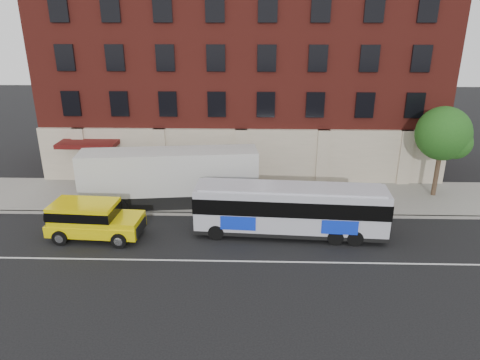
{
  "coord_description": "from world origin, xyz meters",
  "views": [
    {
      "loc": [
        0.8,
        -19.26,
        11.96
      ],
      "look_at": [
        0.1,
        5.5,
        2.61
      ],
      "focal_mm": 32.91,
      "sensor_mm": 36.0,
      "label": 1
    }
  ],
  "objects_px": {
    "city_bus": "(290,208)",
    "yellow_suv": "(91,218)",
    "sign_pole": "(104,192)",
    "street_tree": "(444,136)",
    "shipping_container": "(170,179)"
  },
  "relations": [
    {
      "from": "sign_pole",
      "to": "city_bus",
      "type": "height_order",
      "value": "city_bus"
    },
    {
      "from": "city_bus",
      "to": "yellow_suv",
      "type": "relative_size",
      "value": 1.96
    },
    {
      "from": "yellow_suv",
      "to": "shipping_container",
      "type": "xyz_separation_m",
      "value": [
        3.7,
        4.58,
        0.67
      ]
    },
    {
      "from": "yellow_suv",
      "to": "shipping_container",
      "type": "bearing_deg",
      "value": 51.02
    },
    {
      "from": "city_bus",
      "to": "shipping_container",
      "type": "bearing_deg",
      "value": 152.61
    },
    {
      "from": "street_tree",
      "to": "city_bus",
      "type": "height_order",
      "value": "street_tree"
    },
    {
      "from": "city_bus",
      "to": "yellow_suv",
      "type": "xyz_separation_m",
      "value": [
        -11.26,
        -0.66,
        -0.43
      ]
    },
    {
      "from": "sign_pole",
      "to": "street_tree",
      "type": "bearing_deg",
      "value": 8.61
    },
    {
      "from": "city_bus",
      "to": "shipping_container",
      "type": "distance_m",
      "value": 8.51
    },
    {
      "from": "sign_pole",
      "to": "street_tree",
      "type": "relative_size",
      "value": 0.4
    },
    {
      "from": "city_bus",
      "to": "shipping_container",
      "type": "relative_size",
      "value": 0.95
    },
    {
      "from": "yellow_suv",
      "to": "shipping_container",
      "type": "height_order",
      "value": "shipping_container"
    },
    {
      "from": "sign_pole",
      "to": "yellow_suv",
      "type": "height_order",
      "value": "sign_pole"
    },
    {
      "from": "sign_pole",
      "to": "yellow_suv",
      "type": "bearing_deg",
      "value": -85.53
    },
    {
      "from": "shipping_container",
      "to": "city_bus",
      "type": "bearing_deg",
      "value": -27.39
    }
  ]
}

